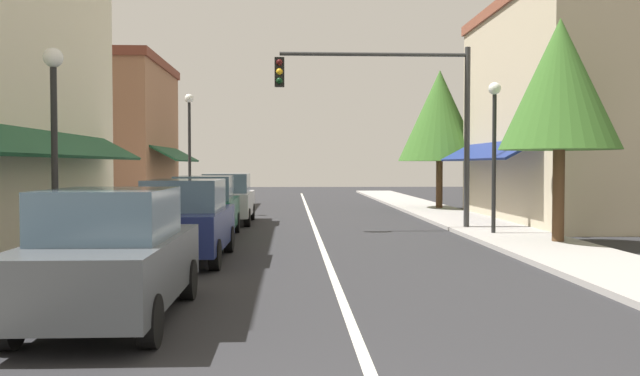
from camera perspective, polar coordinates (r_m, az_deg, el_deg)
name	(u,v)px	position (r m, az deg, el deg)	size (l,w,h in m)	color
ground_plane	(315,228)	(21.69, -0.47, -3.50)	(80.00, 80.00, 0.00)	#28282B
sidewalk_left	(146,227)	(22.17, -14.85, -3.29)	(2.60, 56.00, 0.12)	#A39E99
sidewalk_right	(479,226)	(22.56, 13.65, -3.19)	(2.60, 56.00, 0.12)	#A39E99
lane_center_stripe	(315,228)	(21.68, -0.47, -3.49)	(0.14, 52.00, 0.01)	silver
storefront_right_block	(563,111)	(25.65, 20.31, 6.30)	(5.96, 10.20, 8.11)	#BCAD8E
storefront_far_left	(110,135)	(32.73, -17.74, 4.42)	(6.37, 8.20, 7.01)	#9E6B4C
parked_car_nearest_left	(112,256)	(9.21, -17.62, -5.62)	(1.80, 4.11, 1.77)	#4C5156
parked_car_second_left	(186,221)	(14.56, -11.56, -2.78)	(1.81, 4.12, 1.77)	navy
parked_car_third_left	(205,207)	(18.98, -9.95, -1.66)	(1.85, 4.13, 1.77)	#0F4C33
parked_car_far_left	(227,199)	(23.60, -8.05, -0.93)	(1.79, 4.10, 1.77)	#B7BABF
traffic_signal_mast_arm	(400,103)	(20.93, 6.95, 7.33)	(6.17, 0.50, 5.80)	#333333
street_lamp_left_near	(54,121)	(13.10, -22.08, 5.44)	(0.36, 0.36, 4.24)	black
street_lamp_right_mid	(494,132)	(19.61, 14.89, 4.72)	(0.36, 0.36, 4.46)	black
street_lamp_left_far	(189,134)	(27.55, -11.26, 4.60)	(0.36, 0.36, 4.99)	black
tree_right_near	(560,85)	(18.04, 20.09, 8.41)	(3.05, 3.05, 5.83)	#4C331E
tree_right_far	(440,116)	(30.56, 10.35, 6.18)	(3.76, 3.76, 6.40)	#4C331E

